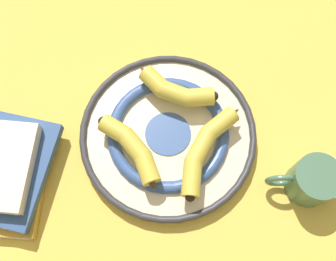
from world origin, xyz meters
TOP-DOWN VIEW (x-y plane):
  - ground_plane at (0.00, 0.00)m, footprint 2.80×2.80m
  - decorative_bowl at (0.03, 0.02)m, footprint 0.35×0.35m
  - banana_a at (0.06, -0.05)m, footprint 0.16×0.11m
  - banana_b at (-0.05, 0.05)m, footprint 0.11×0.16m
  - banana_c at (0.07, 0.09)m, footprint 0.18×0.14m
  - book_stack at (0.08, -0.30)m, footprint 0.26×0.22m
  - coffee_mug at (0.16, 0.27)m, footprint 0.09×0.13m

SIDE VIEW (x-z plane):
  - ground_plane at x=0.00m, z-range 0.00..0.00m
  - decorative_bowl at x=0.03m, z-range 0.00..0.03m
  - book_stack at x=0.08m, z-range 0.00..0.07m
  - coffee_mug at x=0.16m, z-range 0.00..0.08m
  - banana_c at x=0.07m, z-range 0.04..0.07m
  - banana_a at x=0.06m, z-range 0.04..0.07m
  - banana_b at x=-0.05m, z-range 0.04..0.07m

